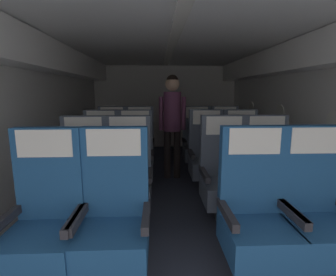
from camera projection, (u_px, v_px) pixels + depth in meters
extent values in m
cube|color=#2D3342|center=(172.00, 195.00, 3.57)|extent=(3.80, 6.70, 0.02)
cube|color=silver|center=(34.00, 121.00, 3.30)|extent=(0.08, 6.30, 2.07)
cube|color=silver|center=(305.00, 120.00, 3.46)|extent=(0.08, 6.30, 2.07)
cube|color=silver|center=(173.00, 38.00, 3.19)|extent=(3.68, 6.30, 0.06)
cube|color=silver|center=(165.00, 107.00, 6.49)|extent=(3.68, 0.06, 2.07)
cube|color=white|center=(45.00, 55.00, 3.17)|extent=(0.33, 6.04, 0.36)
cube|color=white|center=(295.00, 57.00, 3.30)|extent=(0.33, 6.04, 0.36)
cube|color=white|center=(173.00, 41.00, 3.20)|extent=(0.12, 5.67, 0.02)
cylinder|color=white|center=(334.00, 122.00, 2.83)|extent=(0.01, 0.26, 0.26)
cylinder|color=white|center=(280.00, 113.00, 4.07)|extent=(0.01, 0.26, 0.26)
cylinder|color=white|center=(251.00, 108.00, 5.30)|extent=(0.01, 0.26, 0.26)
cube|color=#38383D|center=(46.00, 275.00, 1.83)|extent=(0.18, 0.19, 0.23)
cube|color=navy|center=(43.00, 246.00, 1.78)|extent=(0.49, 0.52, 0.23)
cube|color=navy|center=(50.00, 173.00, 1.91)|extent=(0.49, 0.09, 0.70)
cube|color=#28282D|center=(75.00, 218.00, 1.76)|extent=(0.05, 0.43, 0.06)
cube|color=#28282D|center=(5.00, 220.00, 1.74)|extent=(0.05, 0.43, 0.06)
cube|color=silver|center=(44.00, 144.00, 1.82)|extent=(0.39, 0.01, 0.20)
cube|color=#38383D|center=(115.00, 272.00, 1.86)|extent=(0.18, 0.19, 0.23)
cube|color=navy|center=(114.00, 243.00, 1.82)|extent=(0.49, 0.52, 0.23)
cube|color=navy|center=(116.00, 172.00, 1.94)|extent=(0.49, 0.09, 0.70)
cube|color=#28282D|center=(146.00, 216.00, 1.79)|extent=(0.05, 0.43, 0.06)
cube|color=#28282D|center=(79.00, 217.00, 1.77)|extent=(0.05, 0.43, 0.06)
cube|color=silver|center=(114.00, 143.00, 1.85)|extent=(0.39, 0.01, 0.20)
cube|color=#38383D|center=(317.00, 265.00, 1.94)|extent=(0.18, 0.19, 0.23)
cube|color=navy|center=(320.00, 237.00, 1.90)|extent=(0.49, 0.52, 0.23)
cube|color=navy|center=(310.00, 169.00, 2.02)|extent=(0.49, 0.09, 0.70)
cube|color=#28282D|center=(292.00, 212.00, 1.85)|extent=(0.05, 0.43, 0.06)
cube|color=silver|center=(317.00, 141.00, 1.93)|extent=(0.39, 0.01, 0.20)
cube|color=#38383D|center=(256.00, 267.00, 1.91)|extent=(0.18, 0.19, 0.23)
cube|color=navy|center=(257.00, 239.00, 1.87)|extent=(0.49, 0.52, 0.23)
cube|color=navy|center=(251.00, 170.00, 2.00)|extent=(0.49, 0.09, 0.70)
cube|color=#28282D|center=(291.00, 212.00, 1.84)|extent=(0.05, 0.43, 0.06)
cube|color=#28282D|center=(227.00, 214.00, 1.82)|extent=(0.05, 0.43, 0.06)
cube|color=silver|center=(255.00, 141.00, 1.90)|extent=(0.39, 0.01, 0.20)
cube|color=#38383D|center=(84.00, 215.00, 2.72)|extent=(0.18, 0.19, 0.23)
cube|color=#4C5666|center=(83.00, 194.00, 2.68)|extent=(0.49, 0.52, 0.23)
cube|color=#4C5666|center=(86.00, 147.00, 2.81)|extent=(0.49, 0.09, 0.70)
cube|color=#28282D|center=(104.00, 175.00, 2.65)|extent=(0.05, 0.43, 0.06)
cube|color=#28282D|center=(59.00, 176.00, 2.63)|extent=(0.05, 0.43, 0.06)
cube|color=silver|center=(83.00, 126.00, 2.71)|extent=(0.39, 0.01, 0.20)
cube|color=#38383D|center=(129.00, 213.00, 2.75)|extent=(0.18, 0.19, 0.23)
cube|color=#4C5666|center=(128.00, 193.00, 2.71)|extent=(0.49, 0.52, 0.23)
cube|color=#4C5666|center=(129.00, 147.00, 2.84)|extent=(0.49, 0.09, 0.70)
cube|color=#28282D|center=(150.00, 174.00, 2.69)|extent=(0.05, 0.43, 0.06)
cube|color=#28282D|center=(105.00, 175.00, 2.67)|extent=(0.05, 0.43, 0.06)
cube|color=silver|center=(128.00, 126.00, 2.75)|extent=(0.39, 0.01, 0.20)
cube|color=#38383D|center=(267.00, 211.00, 2.81)|extent=(0.18, 0.19, 0.23)
cube|color=#4C5666|center=(269.00, 191.00, 2.77)|extent=(0.49, 0.52, 0.23)
cube|color=#4C5666|center=(264.00, 145.00, 2.90)|extent=(0.49, 0.09, 0.70)
cube|color=#28282D|center=(292.00, 173.00, 2.74)|extent=(0.05, 0.43, 0.06)
cube|color=#28282D|center=(249.00, 173.00, 2.72)|extent=(0.05, 0.43, 0.06)
cube|color=silver|center=(267.00, 125.00, 2.80)|extent=(0.39, 0.01, 0.20)
cube|color=#38383D|center=(224.00, 211.00, 2.80)|extent=(0.18, 0.19, 0.23)
cube|color=#4C5666|center=(225.00, 192.00, 2.75)|extent=(0.49, 0.52, 0.23)
cube|color=#4C5666|center=(222.00, 146.00, 2.88)|extent=(0.49, 0.09, 0.70)
cube|color=#28282D|center=(248.00, 173.00, 2.73)|extent=(0.05, 0.43, 0.06)
cube|color=#28282D|center=(204.00, 174.00, 2.71)|extent=(0.05, 0.43, 0.06)
cube|color=silver|center=(224.00, 126.00, 2.79)|extent=(0.39, 0.01, 0.20)
cube|color=#38383D|center=(101.00, 184.00, 3.61)|extent=(0.18, 0.19, 0.23)
cube|color=#4C5666|center=(101.00, 169.00, 3.57)|extent=(0.49, 0.52, 0.23)
cube|color=#4C5666|center=(102.00, 134.00, 3.69)|extent=(0.49, 0.09, 0.70)
cube|color=#28282D|center=(117.00, 154.00, 3.54)|extent=(0.05, 0.43, 0.06)
cube|color=#28282D|center=(83.00, 155.00, 3.52)|extent=(0.05, 0.43, 0.06)
cube|color=silver|center=(101.00, 118.00, 3.60)|extent=(0.39, 0.01, 0.20)
cube|color=#38383D|center=(136.00, 184.00, 3.64)|extent=(0.18, 0.19, 0.23)
cube|color=#4C5666|center=(135.00, 168.00, 3.59)|extent=(0.49, 0.52, 0.23)
cube|color=#4C5666|center=(136.00, 134.00, 3.72)|extent=(0.49, 0.09, 0.70)
cube|color=#28282D|center=(152.00, 154.00, 3.57)|extent=(0.05, 0.43, 0.06)
cube|color=#28282D|center=(118.00, 154.00, 3.55)|extent=(0.05, 0.43, 0.06)
cube|color=silver|center=(135.00, 118.00, 3.63)|extent=(0.39, 0.01, 0.20)
cube|color=#38383D|center=(242.00, 183.00, 3.68)|extent=(0.18, 0.19, 0.23)
cube|color=#4C5666|center=(242.00, 167.00, 3.64)|extent=(0.49, 0.52, 0.23)
cube|color=#4C5666|center=(239.00, 133.00, 3.76)|extent=(0.49, 0.09, 0.70)
cube|color=#28282D|center=(260.00, 153.00, 3.61)|extent=(0.05, 0.43, 0.06)
cube|color=#28282D|center=(227.00, 154.00, 3.59)|extent=(0.05, 0.43, 0.06)
cube|color=silver|center=(241.00, 117.00, 3.67)|extent=(0.39, 0.01, 0.20)
cube|color=#38383D|center=(207.00, 183.00, 3.68)|extent=(0.18, 0.19, 0.23)
cube|color=#4C5666|center=(207.00, 167.00, 3.64)|extent=(0.49, 0.52, 0.23)
cube|color=#4C5666|center=(205.00, 133.00, 3.77)|extent=(0.49, 0.09, 0.70)
cube|color=#28282D|center=(224.00, 153.00, 3.62)|extent=(0.05, 0.43, 0.06)
cube|color=#28282D|center=(191.00, 154.00, 3.60)|extent=(0.05, 0.43, 0.06)
cube|color=silver|center=(206.00, 117.00, 3.68)|extent=(0.39, 0.01, 0.20)
cube|color=#38383D|center=(112.00, 166.00, 4.50)|extent=(0.18, 0.19, 0.23)
cube|color=#4C5666|center=(112.00, 154.00, 4.45)|extent=(0.49, 0.52, 0.23)
cube|color=#4C5666|center=(113.00, 126.00, 4.58)|extent=(0.49, 0.09, 0.70)
cube|color=#28282D|center=(125.00, 142.00, 4.43)|extent=(0.05, 0.43, 0.06)
cube|color=#28282D|center=(98.00, 142.00, 4.41)|extent=(0.05, 0.43, 0.06)
cube|color=silver|center=(112.00, 113.00, 4.49)|extent=(0.39, 0.01, 0.20)
cube|color=#38383D|center=(140.00, 166.00, 4.50)|extent=(0.18, 0.19, 0.23)
cube|color=#4C5666|center=(140.00, 153.00, 4.46)|extent=(0.49, 0.52, 0.23)
cube|color=#4C5666|center=(140.00, 126.00, 4.59)|extent=(0.49, 0.09, 0.70)
cube|color=#28282D|center=(153.00, 142.00, 4.44)|extent=(0.05, 0.43, 0.06)
cube|color=#28282D|center=(126.00, 142.00, 4.42)|extent=(0.05, 0.43, 0.06)
cube|color=silver|center=(139.00, 113.00, 4.49)|extent=(0.39, 0.01, 0.20)
cube|color=#38383D|center=(225.00, 165.00, 4.57)|extent=(0.18, 0.19, 0.23)
cube|color=#4C5666|center=(226.00, 153.00, 4.52)|extent=(0.49, 0.52, 0.23)
cube|color=#4C5666|center=(224.00, 125.00, 4.65)|extent=(0.49, 0.09, 0.70)
cube|color=#28282D|center=(240.00, 141.00, 4.50)|extent=(0.05, 0.43, 0.06)
cube|color=#28282D|center=(213.00, 141.00, 4.48)|extent=(0.05, 0.43, 0.06)
cube|color=silver|center=(225.00, 112.00, 4.56)|extent=(0.39, 0.01, 0.20)
cube|color=#38383D|center=(197.00, 165.00, 4.56)|extent=(0.18, 0.19, 0.23)
cube|color=#4C5666|center=(198.00, 153.00, 4.52)|extent=(0.49, 0.52, 0.23)
cube|color=#4C5666|center=(196.00, 125.00, 4.65)|extent=(0.49, 0.09, 0.70)
cube|color=#28282D|center=(211.00, 141.00, 4.50)|extent=(0.05, 0.43, 0.06)
cube|color=#28282D|center=(185.00, 141.00, 4.48)|extent=(0.05, 0.43, 0.06)
cube|color=silver|center=(197.00, 112.00, 4.56)|extent=(0.39, 0.01, 0.20)
cylinder|color=black|center=(167.00, 154.00, 4.18)|extent=(0.11, 0.11, 0.79)
cylinder|color=black|center=(177.00, 154.00, 4.19)|extent=(0.11, 0.11, 0.79)
cylinder|color=#5B2D4C|center=(172.00, 111.00, 4.06)|extent=(0.28, 0.28, 0.62)
cylinder|color=#5B2D4C|center=(161.00, 113.00, 4.06)|extent=(0.07, 0.07, 0.53)
cylinder|color=#5B2D4C|center=(184.00, 113.00, 4.07)|extent=(0.07, 0.07, 0.53)
sphere|color=tan|center=(172.00, 84.00, 3.98)|extent=(0.22, 0.22, 0.22)
sphere|color=black|center=(172.00, 81.00, 3.97)|extent=(0.19, 0.19, 0.19)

